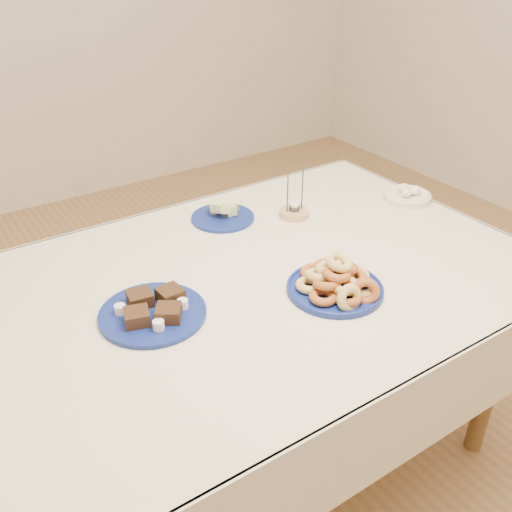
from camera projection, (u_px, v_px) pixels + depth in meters
name	position (u px, v px, depth m)	size (l,w,h in m)	color
ground	(248.00, 459.00, 2.00)	(5.00, 5.00, 0.00)	#946C46
dining_table	(246.00, 309.00, 1.67)	(1.71, 1.11, 0.75)	brown
donut_platter	(337.00, 283.00, 1.54)	(0.31, 0.31, 0.12)	navy
melon_plate	(223.00, 213.00, 1.93)	(0.27, 0.27, 0.08)	navy
brownie_plate	(153.00, 311.00, 1.46)	(0.33, 0.33, 0.05)	navy
candle_holder	(294.00, 212.00, 1.95)	(0.11, 0.11, 0.17)	tan
egg_bowl	(407.00, 196.00, 2.06)	(0.19, 0.19, 0.06)	silver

